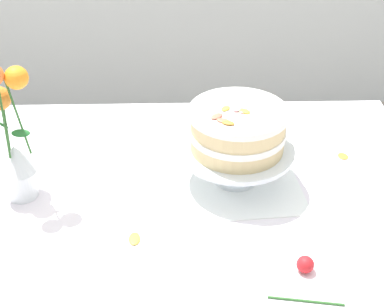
{
  "coord_description": "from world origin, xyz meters",
  "views": [
    {
      "loc": [
        0.05,
        -1.08,
        1.59
      ],
      "look_at": [
        0.08,
        0.02,
        0.86
      ],
      "focal_mm": 51.72,
      "sensor_mm": 36.0,
      "label": 1
    }
  ],
  "objects": [
    {
      "name": "loose_petal_1",
      "position": [
        0.5,
        0.18,
        0.74
      ],
      "size": [
        0.03,
        0.04,
        0.0
      ],
      "primitive_type": "ellipsoid",
      "rotation": [
        0.0,
        0.0,
        1.7
      ],
      "color": "orange",
      "rests_on": "dining_table"
    },
    {
      "name": "loose_petal_0",
      "position": [
        -0.06,
        -0.14,
        0.74
      ],
      "size": [
        0.03,
        0.04,
        0.01
      ],
      "primitive_type": "ellipsoid",
      "rotation": [
        0.0,
        0.0,
        4.73
      ],
      "color": "yellow",
      "rests_on": "dining_table"
    },
    {
      "name": "linen_napkin",
      "position": [
        0.19,
        0.07,
        0.74
      ],
      "size": [
        0.34,
        0.34,
        0.0
      ],
      "primitive_type": "cube",
      "rotation": [
        0.0,
        0.0,
        0.08
      ],
      "color": "white",
      "rests_on": "dining_table"
    },
    {
      "name": "fallen_rose",
      "position": [
        0.3,
        -0.26,
        0.76
      ],
      "size": [
        0.15,
        0.12,
        0.04
      ],
      "color": "#2D6028",
      "rests_on": "dining_table"
    },
    {
      "name": "layer_cake",
      "position": [
        0.19,
        0.07,
        0.9
      ],
      "size": [
        0.24,
        0.24,
        0.12
      ],
      "color": "beige",
      "rests_on": "cake_stand"
    },
    {
      "name": "cake_stand",
      "position": [
        0.19,
        0.07,
        0.82
      ],
      "size": [
        0.29,
        0.29,
        0.1
      ],
      "color": "silver",
      "rests_on": "linen_napkin"
    },
    {
      "name": "flower_vase",
      "position": [
        -0.34,
        0.03,
        0.89
      ],
      "size": [
        0.12,
        0.1,
        0.36
      ],
      "color": "silver",
      "rests_on": "dining_table"
    },
    {
      "name": "dining_table",
      "position": [
        0.0,
        -0.02,
        0.65
      ],
      "size": [
        1.4,
        1.0,
        0.74
      ],
      "color": "white",
      "rests_on": "ground"
    }
  ]
}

